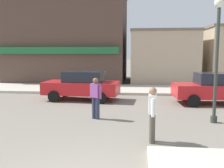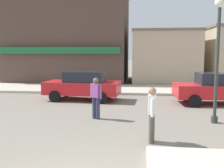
% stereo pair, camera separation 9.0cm
% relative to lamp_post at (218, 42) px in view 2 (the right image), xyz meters
% --- Properties ---
extents(kerb_far, '(80.00, 4.00, 0.15)m').
position_rel_lamp_post_xyz_m(kerb_far, '(-3.81, 7.78, -2.88)').
color(kerb_far, beige).
rests_on(kerb_far, ground).
extents(lamp_post, '(0.36, 0.36, 4.54)m').
position_rel_lamp_post_xyz_m(lamp_post, '(0.00, 0.00, 0.00)').
color(lamp_post, '#333833').
rests_on(lamp_post, ground).
extents(parked_car_nearest, '(4.12, 2.11, 1.56)m').
position_rel_lamp_post_xyz_m(parked_car_nearest, '(-5.80, 3.97, -2.15)').
color(parked_car_nearest, red).
rests_on(parked_car_nearest, ground).
extents(parked_car_second, '(4.11, 2.10, 1.56)m').
position_rel_lamp_post_xyz_m(parked_car_second, '(1.04, 3.62, -2.15)').
color(parked_car_second, red).
rests_on(parked_car_second, ground).
extents(pedestrian_crossing_near, '(0.22, 0.55, 1.61)m').
position_rel_lamp_post_xyz_m(pedestrian_crossing_near, '(-2.39, -2.37, -2.09)').
color(pedestrian_crossing_near, '#4C473D').
rests_on(pedestrian_crossing_near, ground).
extents(pedestrian_crossing_far, '(0.52, 0.37, 1.61)m').
position_rel_lamp_post_xyz_m(pedestrian_crossing_far, '(-4.43, 0.11, -2.09)').
color(pedestrian_crossing_far, '#2D334C').
rests_on(pedestrian_crossing_far, ground).
extents(building_corner_shop, '(10.20, 7.75, 7.93)m').
position_rel_lamp_post_xyz_m(building_corner_shop, '(-8.93, 13.41, 1.01)').
color(building_corner_shop, brown).
rests_on(building_corner_shop, ground).
extents(building_storefront_left_near, '(5.35, 6.05, 4.33)m').
position_rel_lamp_post_xyz_m(building_storefront_left_near, '(-0.75, 12.96, -0.79)').
color(building_storefront_left_near, tan).
rests_on(building_storefront_left_near, ground).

